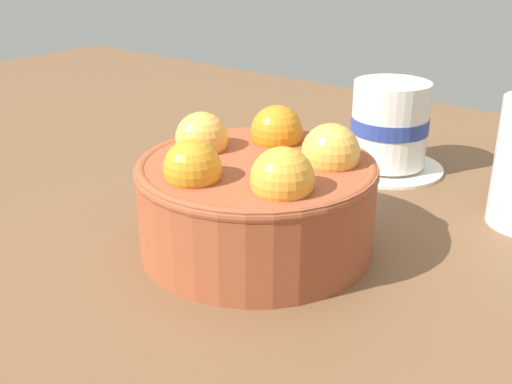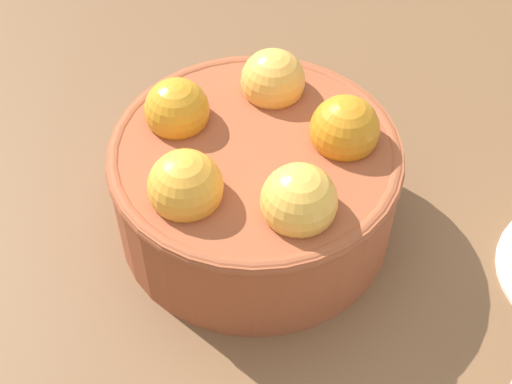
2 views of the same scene
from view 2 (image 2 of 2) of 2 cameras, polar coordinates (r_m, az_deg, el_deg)
ground_plane at (r=48.21cm, az=-0.06°, el=-3.54°), size 154.17×93.85×3.48cm
terracotta_bowl at (r=43.69cm, az=-0.05°, el=1.16°), size 17.14×17.14×9.35cm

